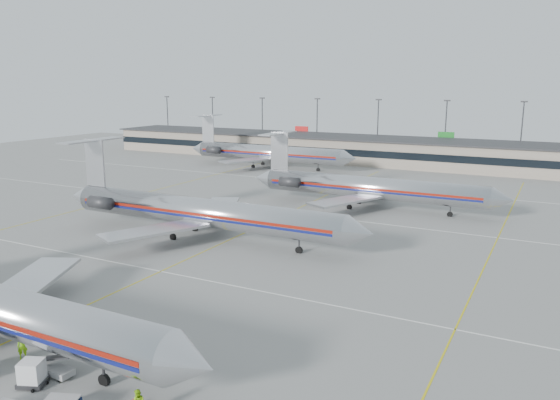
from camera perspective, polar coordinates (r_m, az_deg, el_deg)
The scene contains 10 objects.
ground at distance 52.41m, azimuth -19.42°, elevation -10.29°, with size 260.00×260.00×0.00m, color gray.
apron_markings at distance 59.14m, azimuth -12.33°, elevation -7.29°, with size 160.00×0.15×0.02m, color silver.
terminal at distance 136.41m, azimuth 11.93°, elevation 5.00°, with size 162.00×17.00×6.25m.
light_mast_row at distance 149.40m, azimuth 13.50°, elevation 7.62°, with size 163.60×0.40×15.28m.
jet_second_row at distance 70.21m, azimuth -8.79°, elevation -1.14°, with size 45.53×26.81×11.92m.
jet_third_row at distance 87.18m, azimuth 8.99°, elevation 1.34°, with size 41.92×25.78×11.46m.
jet_back_row at distance 128.66m, azimuth -1.56°, elevation 4.98°, with size 43.60×26.82×11.92m.
uld_container at distance 40.52m, azimuth -24.50°, elevation -16.16°, with size 2.08×1.93×1.76m.
belt_loader at distance 41.49m, azimuth -22.56°, elevation -15.87°, with size 3.72×1.23×1.96m.
ramp_worker_near at distance 44.36m, azimuth -25.33°, elevation -13.65°, with size 0.69×0.45×1.88m, color #86DC14.
Camera 1 is at (36.27, -32.53, 19.33)m, focal length 35.00 mm.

